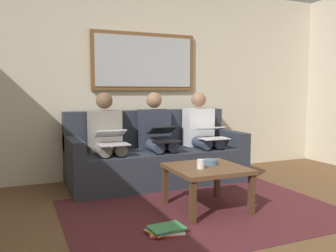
{
  "coord_description": "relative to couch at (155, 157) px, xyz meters",
  "views": [
    {
      "loc": [
        1.62,
        2.07,
        1.15
      ],
      "look_at": [
        0.0,
        -1.7,
        0.75
      ],
      "focal_mm": 37.96,
      "sensor_mm": 36.0,
      "label": 1
    }
  ],
  "objects": [
    {
      "name": "person_left",
      "position": [
        -0.64,
        0.07,
        0.3
      ],
      "size": [
        0.38,
        0.58,
        1.14
      ],
      "color": "silver",
      "rests_on": "couch"
    },
    {
      "name": "coffee_table",
      "position": [
        -0.06,
        1.22,
        0.06
      ],
      "size": [
        0.7,
        0.7,
        0.42
      ],
      "color": "brown",
      "rests_on": "ground_plane"
    },
    {
      "name": "area_rug",
      "position": [
        0.0,
        1.27,
        -0.31
      ],
      "size": [
        2.6,
        1.8,
        0.01
      ],
      "primitive_type": "cube",
      "color": "#4C1E23",
      "rests_on": "ground_plane"
    },
    {
      "name": "couch",
      "position": [
        0.0,
        0.0,
        0.0
      ],
      "size": [
        2.2,
        0.9,
        0.9
      ],
      "color": "#2D333D",
      "rests_on": "ground_plane"
    },
    {
      "name": "framed_mirror",
      "position": [
        0.0,
        -0.39,
        1.24
      ],
      "size": [
        1.45,
        0.05,
        0.77
      ],
      "color": "brown"
    },
    {
      "name": "wall_rear",
      "position": [
        0.0,
        -0.48,
        0.99
      ],
      "size": [
        6.0,
        0.12,
        2.6
      ],
      "primitive_type": "cube",
      "color": "beige",
      "rests_on": "ground_plane"
    },
    {
      "name": "bowl",
      "position": [
        -0.14,
        1.15,
        0.14
      ],
      "size": [
        0.15,
        0.15,
        0.05
      ],
      "primitive_type": "cylinder",
      "color": "slate",
      "rests_on": "coffee_table"
    },
    {
      "name": "magazine_stack",
      "position": [
        0.53,
        1.62,
        -0.28
      ],
      "size": [
        0.34,
        0.28,
        0.05
      ],
      "color": "red",
      "rests_on": "ground_plane"
    },
    {
      "name": "person_right",
      "position": [
        0.64,
        0.07,
        0.3
      ],
      "size": [
        0.38,
        0.58,
        1.14
      ],
      "color": "gray",
      "rests_on": "couch"
    },
    {
      "name": "laptop_silver",
      "position": [
        0.64,
        0.3,
        0.31
      ],
      "size": [
        0.34,
        0.36,
        0.16
      ],
      "color": "silver"
    },
    {
      "name": "laptop_white",
      "position": [
        -0.64,
        0.31,
        0.32
      ],
      "size": [
        0.35,
        0.35,
        0.15
      ],
      "color": "white"
    },
    {
      "name": "person_middle",
      "position": [
        0.0,
        0.07,
        0.3
      ],
      "size": [
        0.38,
        0.58,
        1.14
      ],
      "color": "#2D3342",
      "rests_on": "couch"
    },
    {
      "name": "laptop_black",
      "position": [
        0.0,
        0.3,
        0.32
      ],
      "size": [
        0.31,
        0.39,
        0.17
      ],
      "color": "black"
    },
    {
      "name": "cup",
      "position": [
        0.04,
        1.28,
        0.16
      ],
      "size": [
        0.07,
        0.07,
        0.09
      ],
      "primitive_type": "cylinder",
      "color": "silver",
      "rests_on": "coffee_table"
    }
  ]
}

